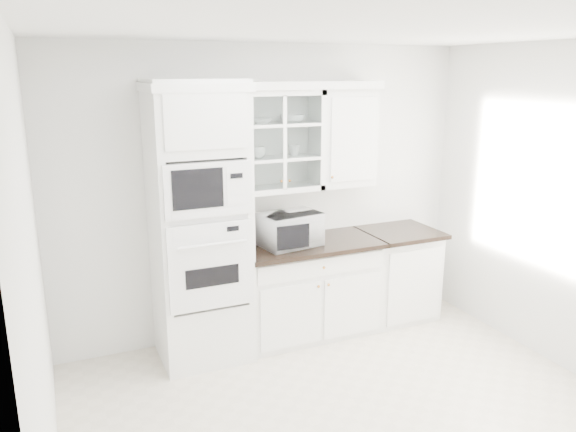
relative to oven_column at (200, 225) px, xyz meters
name	(u,v)px	position (x,y,z in m)	size (l,w,h in m)	color
ground	(359,422)	(0.75, -1.42, -1.19)	(4.00, 3.50, 0.01)	beige
room_shell	(336,169)	(0.75, -0.99, 0.58)	(4.00, 3.50, 2.70)	white
oven_column	(200,225)	(0.00, 0.00, 0.00)	(0.76, 0.68, 2.40)	white
base_cabinet_run	(308,288)	(1.03, 0.03, -0.74)	(1.32, 0.67, 0.92)	white
extra_base_cabinet	(396,273)	(2.03, 0.03, -0.74)	(0.72, 0.67, 0.92)	white
upper_cabinet_glass	(277,141)	(0.78, 0.17, 0.65)	(0.80, 0.33, 0.90)	white
upper_cabinet_solid	(344,138)	(1.46, 0.17, 0.65)	(0.55, 0.33, 0.90)	white
crown_molding	(267,85)	(0.68, 0.14, 1.14)	(2.14, 0.38, 0.07)	white
countertop_microwave	(289,229)	(0.83, 0.01, -0.13)	(0.52, 0.43, 0.30)	white
bowl_a	(260,121)	(0.61, 0.17, 0.83)	(0.19, 0.19, 0.05)	white
bowl_b	(292,118)	(0.92, 0.17, 0.85)	(0.22, 0.22, 0.07)	white
cup_a	(258,152)	(0.59, 0.15, 0.56)	(0.13, 0.13, 0.10)	white
cup_b	(294,150)	(0.95, 0.18, 0.56)	(0.11, 0.11, 0.10)	white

